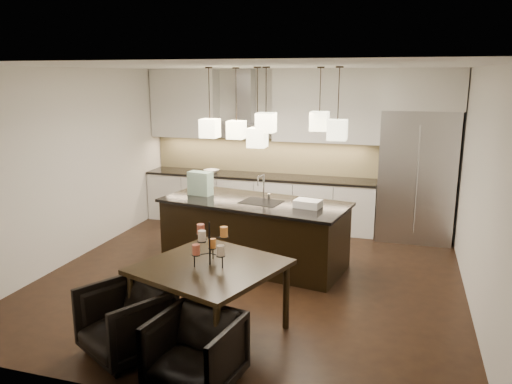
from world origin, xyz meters
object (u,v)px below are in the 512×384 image
(refrigerator, at_px, (416,176))
(dining_table, at_px, (211,300))
(island_body, at_px, (254,234))
(armchair_right, at_px, (195,352))
(armchair_left, at_px, (126,321))

(refrigerator, distance_m, dining_table, 4.52)
(island_body, relative_size, armchair_right, 3.51)
(island_body, distance_m, dining_table, 2.09)
(refrigerator, relative_size, island_body, 0.84)
(dining_table, bearing_deg, armchair_right, -57.59)
(dining_table, bearing_deg, refrigerator, 81.60)
(refrigerator, distance_m, armchair_left, 5.36)
(refrigerator, height_order, island_body, refrigerator)
(island_body, height_order, armchair_right, island_body)
(dining_table, relative_size, armchair_right, 1.79)
(dining_table, xyz_separation_m, armchair_left, (-0.65, -0.60, -0.04))
(armchair_left, bearing_deg, island_body, 109.18)
(refrigerator, bearing_deg, island_body, -139.76)
(refrigerator, height_order, dining_table, refrigerator)
(armchair_left, bearing_deg, armchair_right, 10.46)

